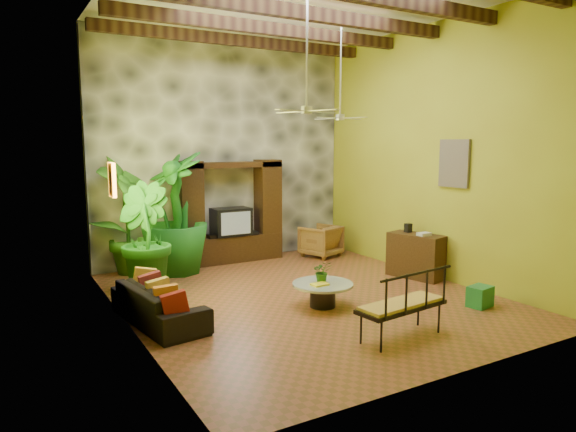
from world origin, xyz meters
TOP-DOWN VIEW (x-y plane):
  - ground at (0.00, 0.00)m, footprint 7.00×7.00m
  - back_wall at (0.00, 3.50)m, footprint 6.00×0.02m
  - left_wall at (-3.00, 0.00)m, footprint 0.02×7.00m
  - right_wall at (3.00, 0.00)m, footprint 0.02×7.00m
  - stone_accent_wall at (0.00, 3.44)m, footprint 5.98×0.10m
  - ceiling_beams at (0.00, 0.00)m, footprint 5.95×5.36m
  - entertainment_center at (0.00, 3.14)m, footprint 2.40×0.55m
  - ceiling_fan_front at (-0.20, -0.40)m, footprint 1.28×1.28m
  - ceiling_fan_back at (1.60, 1.20)m, footprint 1.28×1.28m
  - wall_art_mask at (-2.96, 1.00)m, footprint 0.06×0.32m
  - wall_art_painting at (2.96, -0.60)m, footprint 0.06×0.70m
  - sofa at (-2.57, -0.04)m, footprint 1.04×2.05m
  - wicker_armchair at (2.06, 2.56)m, footprint 1.03×1.04m
  - tall_plant_a at (-2.30, 3.15)m, footprint 1.57×1.52m
  - tall_plant_b at (-2.34, 1.69)m, footprint 1.15×1.30m
  - tall_plant_c at (-1.41, 2.77)m, footprint 1.58×1.58m
  - coffee_table at (-0.02, -0.64)m, footprint 1.00×1.00m
  - centerpiece_plant at (0.02, -0.56)m, footprint 0.39×0.36m
  - yellow_tray at (-0.13, -0.72)m, footprint 0.27×0.20m
  - iron_bench at (0.15, -2.40)m, footprint 1.43×0.66m
  - side_console at (2.65, -0.01)m, footprint 0.76×1.19m
  - green_bin at (2.23, -1.93)m, footprint 0.44×0.36m

SIDE VIEW (x-z plane):
  - ground at x=0.00m, z-range 0.00..0.00m
  - green_bin at x=2.23m, z-range 0.00..0.35m
  - coffee_table at x=-0.02m, z-range 0.06..0.46m
  - sofa at x=-2.57m, z-range 0.00..0.57m
  - wicker_armchair at x=2.06m, z-range 0.00..0.75m
  - yellow_tray at x=-0.13m, z-range 0.40..0.43m
  - side_console at x=2.65m, z-range 0.00..0.88m
  - iron_bench at x=0.15m, z-range 0.26..0.83m
  - centerpiece_plant at x=0.02m, z-range 0.40..0.75m
  - entertainment_center at x=0.00m, z-range -0.18..2.12m
  - tall_plant_b at x=-2.34m, z-range 0.00..2.00m
  - tall_plant_a at x=-2.30m, z-range 0.00..2.48m
  - tall_plant_c at x=-1.41m, z-range 0.00..2.51m
  - wall_art_mask at x=-2.96m, z-range 1.83..2.38m
  - wall_art_painting at x=2.96m, z-range 1.85..2.75m
  - back_wall at x=0.00m, z-range 0.00..5.00m
  - left_wall at x=-3.00m, z-range 0.00..5.00m
  - right_wall at x=3.00m, z-range 0.00..5.00m
  - stone_accent_wall at x=0.00m, z-range 0.01..4.99m
  - ceiling_fan_front at x=-0.20m, z-range 2.47..4.33m
  - ceiling_fan_back at x=1.60m, z-range 2.47..4.33m
  - ceiling_beams at x=0.00m, z-range 4.67..4.89m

